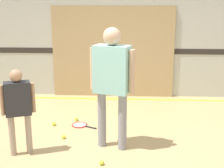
{
  "coord_description": "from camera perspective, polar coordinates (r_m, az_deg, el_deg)",
  "views": [
    {
      "loc": [
        0.37,
        -4.29,
        2.03
      ],
      "look_at": [
        0.13,
        -0.1,
        0.96
      ],
      "focal_mm": 50.0,
      "sensor_mm": 36.0,
      "label": 1
    }
  ],
  "objects": [
    {
      "name": "wall_back",
      "position": [
        6.92,
        0.2,
        10.78
      ],
      "size": [
        16.0,
        0.07,
        3.2
      ],
      "color": "beige",
      "rests_on": "ground_plane"
    },
    {
      "name": "floor_stripe",
      "position": [
        6.89,
        0.04,
        -2.73
      ],
      "size": [
        14.4,
        0.1,
        0.01
      ],
      "color": "yellow",
      "rests_on": "ground_plane"
    },
    {
      "name": "tennis_ball_near_instructor",
      "position": [
        4.18,
        -1.9,
        -14.17
      ],
      "size": [
        0.07,
        0.07,
        0.07
      ],
      "primitive_type": "sphere",
      "color": "#CCE038",
      "rests_on": "ground_plane"
    },
    {
      "name": "tennis_ball_stray_right",
      "position": [
        5.5,
        -10.58,
        -7.17
      ],
      "size": [
        0.07,
        0.07,
        0.07
      ],
      "primitive_type": "sphere",
      "color": "#CCE038",
      "rests_on": "ground_plane"
    },
    {
      "name": "person_student_left",
      "position": [
        4.38,
        -16.8,
        -3.33
      ],
      "size": [
        0.43,
        0.3,
        1.21
      ],
      "rotation": [
        0.0,
        0.0,
        0.37
      ],
      "color": "tan",
      "rests_on": "ground_plane"
    },
    {
      "name": "racket_spare_on_floor",
      "position": [
        5.44,
        -5.78,
        -7.49
      ],
      "size": [
        0.49,
        0.35,
        0.03
      ],
      "rotation": [
        0.0,
        0.0,
        5.83
      ],
      "color": "red",
      "rests_on": "ground_plane"
    },
    {
      "name": "ground_plane",
      "position": [
        4.77,
        -1.51,
        -10.86
      ],
      "size": [
        16.0,
        16.0,
        0.0
      ],
      "primitive_type": "plane",
      "color": "tan"
    },
    {
      "name": "tennis_ball_stray_left",
      "position": [
        4.97,
        -8.84,
        -9.51
      ],
      "size": [
        0.07,
        0.07,
        0.07
      ],
      "primitive_type": "sphere",
      "color": "#CCE038",
      "rests_on": "ground_plane"
    },
    {
      "name": "tennis_ball_by_spare_racket",
      "position": [
        5.65,
        -6.53,
        -6.43
      ],
      "size": [
        0.07,
        0.07,
        0.07
      ],
      "primitive_type": "sphere",
      "color": "#CCE038",
      "rests_on": "ground_plane"
    },
    {
      "name": "wall_panel",
      "position": [
        6.93,
        0.14,
        5.85
      ],
      "size": [
        2.68,
        0.05,
        2.01
      ],
      "color": "tan",
      "rests_on": "ground_plane"
    },
    {
      "name": "person_instructor",
      "position": [
        4.31,
        -0.0,
        1.53
      ],
      "size": [
        0.63,
        0.4,
        1.74
      ],
      "rotation": [
        0.0,
        0.0,
        -0.31
      ],
      "color": "gray",
      "rests_on": "ground_plane"
    }
  ]
}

